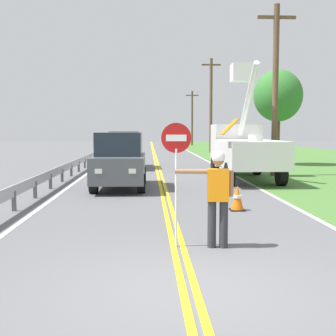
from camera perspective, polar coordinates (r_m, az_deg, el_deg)
ground_plane at (r=6.41m, az=2.71°, el=-15.21°), size 160.00×160.00×0.00m
centerline_yellow_left at (r=26.09m, az=-1.51°, el=0.05°), size 0.11×110.00×0.01m
centerline_yellow_right at (r=26.09m, az=-1.12°, el=0.06°), size 0.11×110.00×0.01m
edge_line_right at (r=26.42m, az=6.52°, el=0.08°), size 0.12×110.00×0.01m
edge_line_left at (r=26.26m, az=-9.19°, el=0.03°), size 0.12×110.00×0.01m
flagger_worker at (r=8.39m, az=6.30°, el=-3.07°), size 1.08×0.29×1.83m
stop_sign_paddle at (r=8.34m, az=1.05°, el=1.49°), size 0.56×0.04×2.33m
utility_bucket_truck at (r=20.44m, az=9.52°, el=2.59°), size 2.76×6.84×5.21m
oncoming_suv_nearest at (r=17.01m, az=-6.11°, el=1.01°), size 1.94×4.62×2.10m
oncoming_suv_second at (r=25.89m, az=-5.52°, el=2.34°), size 1.94×4.62×2.10m
utility_pole_near at (r=22.06m, az=13.47°, el=9.92°), size 1.80×0.28×8.02m
utility_pole_mid at (r=43.40m, az=5.47°, el=8.10°), size 1.80×0.28×8.93m
utility_pole_far at (r=63.86m, az=3.07°, el=6.48°), size 1.80×0.28×7.62m
traffic_cone_lead at (r=12.42m, az=8.80°, el=-3.81°), size 0.40×0.40×0.70m
traffic_cone_mid at (r=15.14m, az=7.46°, el=-2.24°), size 0.40×0.40×0.70m
guardrail_left_shoulder at (r=20.60m, az=-12.72°, el=0.08°), size 0.10×32.00×0.71m
roadside_tree_verge at (r=28.91m, az=13.80°, el=8.85°), size 3.00×3.00×5.90m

